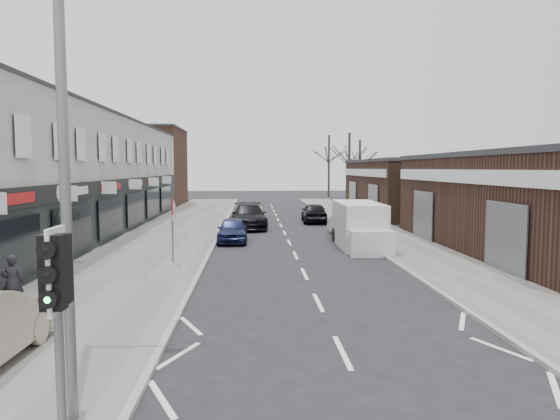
{
  "coord_description": "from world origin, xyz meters",
  "views": [
    {
      "loc": [
        -1.9,
        -8.37,
        3.96
      ],
      "look_at": [
        -1.04,
        7.82,
        2.6
      ],
      "focal_mm": 32.0,
      "sensor_mm": 36.0,
      "label": 1
    }
  ],
  "objects": [
    {
      "name": "brick_block_far",
      "position": [
        -13.5,
        45.0,
        4.0
      ],
      "size": [
        8.0,
        10.0,
        8.0
      ],
      "primitive_type": "cube",
      "color": "#49301F",
      "rests_on": "ground"
    },
    {
      "name": "white_van",
      "position": [
        3.4,
        16.21,
        1.06
      ],
      "size": [
        2.14,
        5.8,
        2.24
      ],
      "rotation": [
        0.0,
        0.0,
        -0.02
      ],
      "color": "silver",
      "rests_on": "ground"
    },
    {
      "name": "tree_far_b",
      "position": [
        11.5,
        54.0,
        0.0
      ],
      "size": [
        3.6,
        3.6,
        7.5
      ],
      "primitive_type": null,
      "color": "#382D26",
      "rests_on": "ground"
    },
    {
      "name": "pavement_right",
      "position": [
        5.75,
        22.0,
        0.06
      ],
      "size": [
        3.5,
        64.0,
        0.12
      ],
      "primitive_type": "cube",
      "color": "slate",
      "rests_on": "ground"
    },
    {
      "name": "parked_car_left_a",
      "position": [
        -3.03,
        18.34,
        0.66
      ],
      "size": [
        1.56,
        3.87,
        1.32
      ],
      "primitive_type": "imported",
      "rotation": [
        0.0,
        0.0,
        -0.0
      ],
      "color": "#141B41",
      "rests_on": "ground"
    },
    {
      "name": "parked_car_left_b",
      "position": [
        -2.2,
        24.53,
        0.79
      ],
      "size": [
        2.48,
        5.57,
        1.59
      ],
      "primitive_type": "imported",
      "rotation": [
        0.0,
        0.0,
        0.05
      ],
      "color": "black",
      "rests_on": "ground"
    },
    {
      "name": "pavement_left",
      "position": [
        -6.75,
        22.0,
        0.06
      ],
      "size": [
        5.5,
        64.0,
        0.12
      ],
      "primitive_type": "cube",
      "color": "slate",
      "rests_on": "ground"
    },
    {
      "name": "tree_far_a",
      "position": [
        9.0,
        48.0,
        0.0
      ],
      "size": [
        3.6,
        3.6,
        8.0
      ],
      "primitive_type": null,
      "color": "#382D26",
      "rests_on": "ground"
    },
    {
      "name": "parked_car_right_b",
      "position": [
        2.54,
        27.76,
        0.73
      ],
      "size": [
        1.88,
        4.32,
        1.45
      ],
      "primitive_type": "imported",
      "rotation": [
        0.0,
        0.0,
        3.1
      ],
      "color": "black",
      "rests_on": "ground"
    },
    {
      "name": "ground",
      "position": [
        0.0,
        0.0,
        0.0
      ],
      "size": [
        160.0,
        160.0,
        0.0
      ],
      "primitive_type": "plane",
      "color": "black",
      "rests_on": "ground"
    },
    {
      "name": "warning_sign",
      "position": [
        -5.16,
        12.0,
        2.2
      ],
      "size": [
        0.12,
        0.8,
        2.7
      ],
      "color": "slate",
      "rests_on": "pavement_left"
    },
    {
      "name": "parked_car_right_a",
      "position": [
        3.5,
        20.28,
        0.73
      ],
      "size": [
        1.62,
        4.44,
        1.45
      ],
      "primitive_type": "imported",
      "rotation": [
        0.0,
        0.0,
        3.16
      ],
      "color": "silver",
      "rests_on": "ground"
    },
    {
      "name": "traffic_light",
      "position": [
        -4.4,
        -2.02,
        2.41
      ],
      "size": [
        0.28,
        0.6,
        3.1
      ],
      "color": "slate",
      "rests_on": "pavement_left"
    },
    {
      "name": "street_lamp",
      "position": [
        -4.53,
        -0.8,
        4.62
      ],
      "size": [
        2.23,
        0.22,
        8.0
      ],
      "color": "slate",
      "rests_on": "pavement_left"
    },
    {
      "name": "shop_terrace_left",
      "position": [
        -13.5,
        19.5,
        3.55
      ],
      "size": [
        8.0,
        41.0,
        7.1
      ],
      "primitive_type": "cube",
      "color": "beige",
      "rests_on": "ground"
    },
    {
      "name": "tree_far_c",
      "position": [
        8.5,
        60.0,
        0.0
      ],
      "size": [
        3.6,
        3.6,
        8.5
      ],
      "primitive_type": null,
      "color": "#382D26",
      "rests_on": "ground"
    },
    {
      "name": "right_unit_far",
      "position": [
        12.5,
        34.0,
        2.25
      ],
      "size": [
        10.0,
        16.0,
        4.5
      ],
      "primitive_type": "cube",
      "color": "#3A251A",
      "rests_on": "ground"
    },
    {
      "name": "pedestrian",
      "position": [
        -8.41,
        5.23,
        0.88
      ],
      "size": [
        0.65,
        0.53,
        1.53
      ],
      "primitive_type": "imported",
      "rotation": [
        0.0,
        0.0,
        3.49
      ],
      "color": "black",
      "rests_on": "pavement_left"
    },
    {
      "name": "parked_car_left_c",
      "position": [
        -2.33,
        29.01,
        0.66
      ],
      "size": [
        2.54,
        4.93,
        1.33
      ],
      "primitive_type": "imported",
      "rotation": [
        0.0,
        0.0,
        -0.07
      ],
      "color": "#BDB897",
      "rests_on": "ground"
    }
  ]
}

